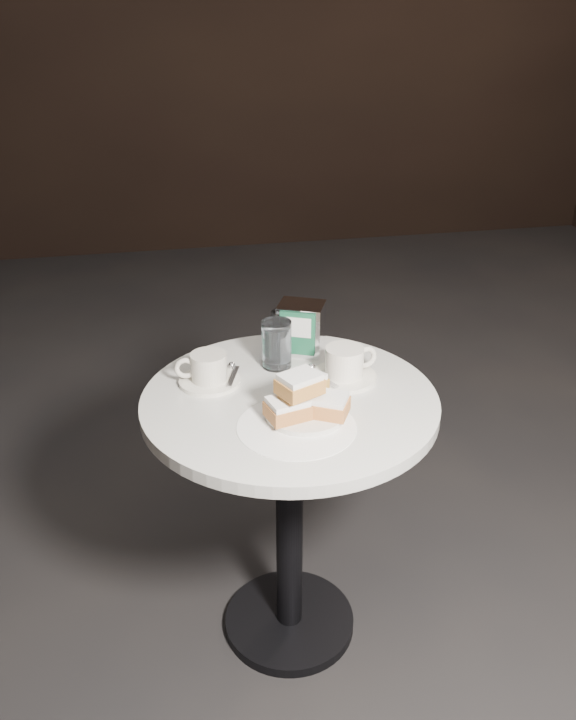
% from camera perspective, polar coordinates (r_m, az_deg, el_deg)
% --- Properties ---
extents(ground, '(7.00, 7.00, 0.00)m').
position_cam_1_polar(ground, '(2.12, 0.11, -20.67)').
color(ground, black).
rests_on(ground, ground).
extents(cafe_table, '(0.70, 0.70, 0.74)m').
position_cam_1_polar(cafe_table, '(1.76, 0.13, -8.56)').
color(cafe_table, black).
rests_on(cafe_table, ground).
extents(sugar_spill, '(0.34, 0.34, 0.00)m').
position_cam_1_polar(sugar_spill, '(1.53, 0.70, -5.42)').
color(sugar_spill, white).
rests_on(sugar_spill, cafe_table).
extents(beignet_plate, '(0.20, 0.19, 0.12)m').
position_cam_1_polar(beignet_plate, '(1.55, 1.40, -3.32)').
color(beignet_plate, silver).
rests_on(beignet_plate, cafe_table).
extents(coffee_cup_left, '(0.16, 0.16, 0.08)m').
position_cam_1_polar(coffee_cup_left, '(1.70, -6.48, -0.85)').
color(coffee_cup_left, white).
rests_on(coffee_cup_left, cafe_table).
extents(coffee_cup_right, '(0.19, 0.19, 0.08)m').
position_cam_1_polar(coffee_cup_right, '(1.71, 4.63, -0.45)').
color(coffee_cup_right, white).
rests_on(coffee_cup_right, cafe_table).
extents(water_glass_left, '(0.09, 0.09, 0.12)m').
position_cam_1_polar(water_glass_left, '(1.76, -0.94, 1.25)').
color(water_glass_left, white).
rests_on(water_glass_left, cafe_table).
extents(water_glass_right, '(0.08, 0.08, 0.12)m').
position_cam_1_polar(water_glass_right, '(1.83, -0.28, 2.18)').
color(water_glass_right, silver).
rests_on(water_glass_right, cafe_table).
extents(napkin_dispenser, '(0.14, 0.13, 0.13)m').
position_cam_1_polar(napkin_dispenser, '(1.83, 1.07, 2.62)').
color(napkin_dispenser, white).
rests_on(napkin_dispenser, cafe_table).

